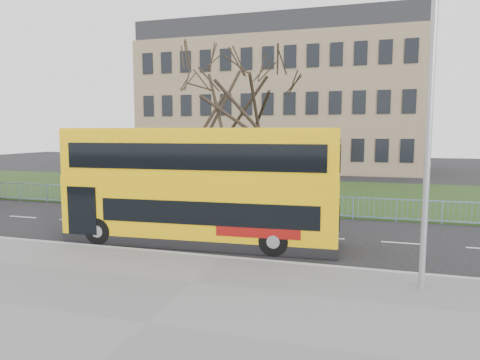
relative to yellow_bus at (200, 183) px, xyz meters
name	(u,v)px	position (x,y,z in m)	size (l,w,h in m)	color
ground	(236,248)	(1.54, -0.39, -2.34)	(120.00, 120.00, 0.00)	black
pavement	(147,326)	(1.54, -7.14, -2.28)	(80.00, 10.50, 0.12)	slate
kerb	(222,258)	(1.54, -1.94, -2.27)	(80.00, 0.20, 0.14)	#99999B
grass_verge	(296,193)	(1.54, 13.91, -2.30)	(80.00, 15.40, 0.08)	#1D3714
guard_railing	(273,204)	(1.54, 6.21, -1.79)	(40.00, 0.12, 1.10)	#6B8DBE
bare_tree	(236,116)	(-1.46, 9.61, 2.88)	(7.19, 7.19, 10.27)	black
civic_building	(282,108)	(-3.46, 34.61, 4.66)	(30.00, 15.00, 14.00)	#90765B
yellow_bus	(200,183)	(0.00, 0.00, 0.00)	(10.54, 3.06, 4.37)	yellow
street_lamp	(425,122)	(7.49, -3.15, 2.20)	(1.71, 0.18, 8.07)	#94979C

